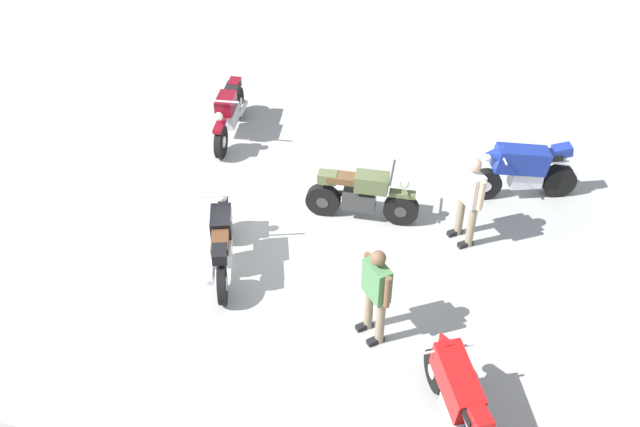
% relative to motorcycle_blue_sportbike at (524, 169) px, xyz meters
% --- Properties ---
extents(ground_plane, '(40.00, 40.00, 0.00)m').
position_rel_motorcycle_blue_sportbike_xyz_m(ground_plane, '(4.21, 2.17, -0.59)').
color(ground_plane, '#9E9E99').
extents(motorcycle_blue_sportbike, '(1.91, 0.91, 1.14)m').
position_rel_motorcycle_blue_sportbike_xyz_m(motorcycle_blue_sportbike, '(0.00, 0.00, 0.00)').
color(motorcycle_blue_sportbike, black).
rests_on(motorcycle_blue_sportbike, ground).
extents(motorcycle_black_cruiser, '(0.87, 2.02, 1.09)m').
position_rel_motorcycle_blue_sportbike_xyz_m(motorcycle_black_cruiser, '(4.52, 3.04, -0.07)').
color(motorcycle_black_cruiser, black).
rests_on(motorcycle_black_cruiser, ground).
extents(motorcycle_olive_vintage, '(1.96, 0.70, 1.07)m').
position_rel_motorcycle_blue_sportbike_xyz_m(motorcycle_olive_vintage, '(2.64, 1.30, -0.11)').
color(motorcycle_olive_vintage, black).
rests_on(motorcycle_olive_vintage, ground).
extents(motorcycle_red_sportbike, '(1.08, 1.82, 1.14)m').
position_rel_motorcycle_blue_sportbike_xyz_m(motorcycle_red_sportbike, '(0.64, 5.15, 0.00)').
color(motorcycle_red_sportbike, black).
rests_on(motorcycle_red_sportbike, ground).
extents(motorcycle_maroon_cruiser, '(0.70, 2.09, 1.09)m').
position_rel_motorcycle_blue_sportbike_xyz_m(motorcycle_maroon_cruiser, '(5.70, -0.64, -0.07)').
color(motorcycle_maroon_cruiser, black).
rests_on(motorcycle_maroon_cruiser, ground).
extents(person_in_green_shirt, '(0.53, 0.55, 1.61)m').
position_rel_motorcycle_blue_sportbike_xyz_m(person_in_green_shirt, '(1.93, 3.85, 0.31)').
color(person_in_green_shirt, gray).
rests_on(person_in_green_shirt, ground).
extents(person_in_white_shirt, '(0.52, 0.56, 1.64)m').
position_rel_motorcycle_blue_sportbike_xyz_m(person_in_white_shirt, '(0.86, 1.43, 0.34)').
color(person_in_white_shirt, gray).
rests_on(person_in_white_shirt, ground).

